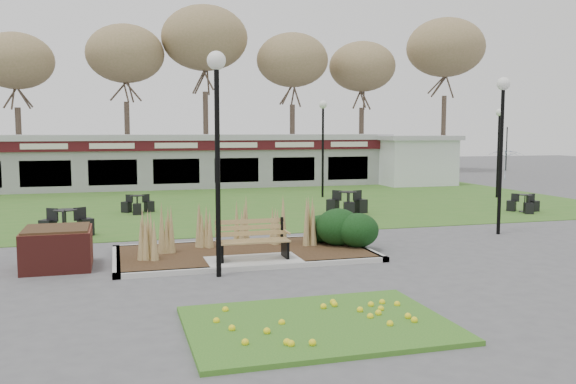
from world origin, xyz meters
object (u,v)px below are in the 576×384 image
object	(u,v)px
bistro_set_c	(138,207)
patio_umbrella	(506,165)
lamp_post_near_right	(502,120)
lamp_post_far_right	(499,133)
service_hut	(415,160)
brick_planter	(57,248)
bistro_set_d	(525,206)
food_pavilion	(174,161)
bistro_set_a	(66,228)
lamp_post_near_left	(217,114)
lamp_post_mid_right	(323,127)
bistro_set_b	(348,206)
park_bench	(252,239)

from	to	relation	value
bistro_set_c	patio_umbrella	size ratio (longest dim) A/B	0.57
lamp_post_near_right	lamp_post_far_right	xyz separation A→B (m)	(5.91, 8.61, -0.43)
service_hut	patio_umbrella	world-z (taller)	service_hut
brick_planter	lamp_post_near_right	distance (m)	12.90
lamp_post_far_right	bistro_set_c	bearing A→B (deg)	-176.95
bistro_set_c	bistro_set_d	xyz separation A→B (m)	(14.30, -3.79, 0.00)
food_pavilion	bistro_set_a	distance (m)	15.67
brick_planter	lamp_post_near_left	size ratio (longest dim) A/B	0.31
lamp_post_mid_right	bistro_set_a	world-z (taller)	lamp_post_mid_right
bistro_set_d	patio_umbrella	size ratio (longest dim) A/B	0.57
lamp_post_near_right	bistro_set_b	distance (m)	6.79
lamp_post_mid_right	bistro_set_a	xyz separation A→B (m)	(-10.75, -8.18, -2.99)
lamp_post_near_right	park_bench	bearing A→B (deg)	-166.36
brick_planter	lamp_post_near_right	world-z (taller)	lamp_post_near_right
brick_planter	bistro_set_c	bearing A→B (deg)	76.80
service_hut	patio_umbrella	size ratio (longest dim) A/B	2.00
bistro_set_d	brick_planter	bearing A→B (deg)	-162.54
park_bench	bistro_set_a	size ratio (longest dim) A/B	1.08
food_pavilion	lamp_post_far_right	size ratio (longest dim) A/B	5.96
bistro_set_c	bistro_set_d	world-z (taller)	bistro_set_d
lamp_post_far_right	bistro_set_b	bearing A→B (deg)	-159.34
food_pavilion	bistro_set_d	xyz separation A→B (m)	(12.00, -13.80, -1.23)
lamp_post_near_right	bistro_set_b	xyz separation A→B (m)	(-2.82, 5.32, -3.14)
lamp_post_near_right	patio_umbrella	world-z (taller)	lamp_post_near_right
bistro_set_a	bistro_set_c	distance (m)	5.42
lamp_post_far_right	bistro_set_b	xyz separation A→B (m)	(-8.73, -3.29, -2.71)
lamp_post_near_left	lamp_post_near_right	distance (m)	9.56
bistro_set_c	lamp_post_near_left	bearing A→B (deg)	-82.98
service_hut	lamp_post_near_left	xyz separation A→B (m)	(-14.48, -18.80, 2.05)
lamp_post_mid_right	bistro_set_c	bearing A→B (deg)	-159.32
bistro_set_b	patio_umbrella	world-z (taller)	patio_umbrella
brick_planter	lamp_post_near_left	world-z (taller)	lamp_post_near_left
lamp_post_far_right	brick_planter	bearing A→B (deg)	-151.91
patio_umbrella	lamp_post_near_right	bearing A→B (deg)	-126.24
lamp_post_near_left	bistro_set_d	size ratio (longest dim) A/B	3.85
lamp_post_near_left	bistro_set_a	xyz separation A→B (m)	(-3.53, 5.80, -3.20)
park_bench	bistro_set_d	distance (m)	13.38
bistro_set_b	bistro_set_c	bearing A→B (deg)	162.25
brick_planter	bistro_set_d	distance (m)	17.19
park_bench	service_hut	bearing A→B (deg)	52.75
food_pavilion	lamp_post_near_left	xyz separation A→B (m)	(-0.98, -20.76, 2.03)
bistro_set_b	lamp_post_near_left	bearing A→B (deg)	-126.87
lamp_post_near_right	bistro_set_a	size ratio (longest dim) A/B	3.00
bistro_set_c	patio_umbrella	distance (m)	18.59
service_hut	bistro_set_a	xyz separation A→B (m)	(-18.01, -13.00, -1.15)
lamp_post_mid_right	bistro_set_a	bearing A→B (deg)	-142.74
bistro_set_b	bistro_set_c	distance (m)	7.95
service_hut	lamp_post_near_right	size ratio (longest dim) A/B	0.93
lamp_post_mid_right	bistro_set_a	size ratio (longest dim) A/B	2.86
lamp_post_near_right	bistro_set_d	world-z (taller)	lamp_post_near_right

